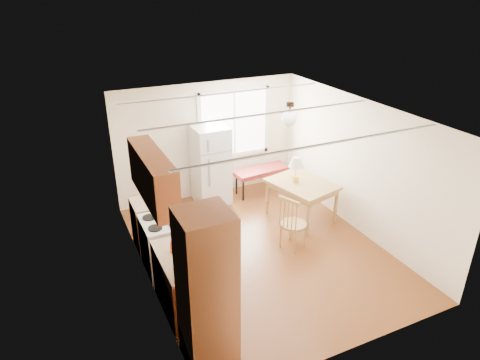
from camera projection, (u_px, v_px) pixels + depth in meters
room_shell at (263, 187)px, 7.07m from camera, size 4.60×5.60×2.62m
kitchen_run at (176, 252)px, 6.07m from camera, size 0.65×3.40×2.20m
window_unit at (234, 124)px, 9.21m from camera, size 1.64×0.05×1.51m
pendant_light at (289, 117)px, 7.25m from camera, size 0.26×0.26×0.40m
refrigerator at (211, 165)px, 8.95m from camera, size 0.70×0.73×1.68m
bench at (261, 171)px, 9.45m from camera, size 1.29×0.57×0.58m
dining_table at (302, 188)px, 8.35m from camera, size 1.21×1.44×0.78m
chair at (291, 220)px, 7.36m from camera, size 0.51×0.51×1.04m
table_lamp at (296, 164)px, 8.21m from camera, size 0.29×0.29×0.50m
coffee_maker at (185, 259)px, 5.58m from camera, size 0.27×0.31×0.40m
kettle at (174, 246)px, 5.95m from camera, size 0.11×0.11×0.20m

